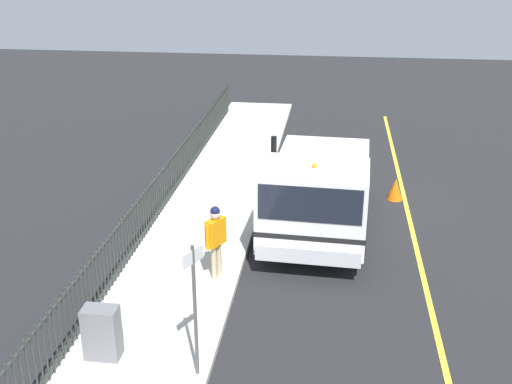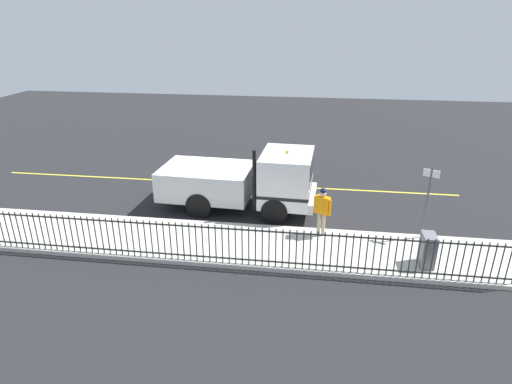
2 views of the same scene
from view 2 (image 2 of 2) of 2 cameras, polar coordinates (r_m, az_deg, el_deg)
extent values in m
plane|color=#232326|center=(17.28, -6.37, -1.41)|extent=(49.98, 49.98, 0.00)
cube|color=beige|center=(14.40, -9.56, -6.40)|extent=(2.77, 22.72, 0.14)
cube|color=yellow|center=(19.24, -4.81, 1.19)|extent=(0.12, 20.45, 0.01)
cube|color=white|center=(15.95, 4.10, 2.02)|extent=(2.53, 1.94, 1.84)
cube|color=black|center=(15.81, 4.14, 3.40)|extent=(2.34, 1.97, 0.81)
cube|color=silver|center=(16.68, -6.53, 1.52)|extent=(2.61, 3.54, 1.11)
cube|color=silver|center=(16.16, 7.53, -0.77)|extent=(2.33, 0.31, 0.36)
cube|color=black|center=(16.09, 4.06, 0.67)|extent=(2.56, 1.96, 0.12)
cylinder|color=black|center=(17.33, 3.55, 0.48)|extent=(0.35, 0.97, 0.96)
cylinder|color=black|center=(15.32, 2.48, -2.54)|extent=(0.35, 0.97, 0.96)
cylinder|color=black|center=(17.86, -5.44, 1.10)|extent=(0.35, 0.97, 0.96)
cylinder|color=black|center=(15.92, -7.60, -1.73)|extent=(0.35, 0.97, 0.96)
sphere|color=orange|center=(15.64, 4.19, 5.35)|extent=(0.12, 0.12, 0.12)
cylinder|color=black|center=(15.03, -0.23, 1.54)|extent=(0.14, 0.14, 2.20)
cube|color=orange|center=(14.10, 8.84, -1.72)|extent=(0.41, 0.52, 0.59)
sphere|color=beige|center=(13.94, 8.94, -0.19)|extent=(0.22, 0.22, 0.22)
sphere|color=#14193F|center=(13.92, 8.96, 0.10)|extent=(0.21, 0.21, 0.21)
cylinder|color=tan|center=(14.36, 8.98, -4.34)|extent=(0.12, 0.12, 0.80)
cylinder|color=tan|center=(14.43, 8.38, -4.17)|extent=(0.12, 0.12, 0.80)
cylinder|color=orange|center=(14.01, 9.80, -2.09)|extent=(0.09, 0.09, 0.56)
cylinder|color=orange|center=(14.23, 7.88, -1.57)|extent=(0.09, 0.09, 0.56)
cylinder|color=#2D332D|center=(15.67, -30.85, -4.22)|extent=(0.04, 0.04, 1.23)
cylinder|color=#2D332D|center=(15.55, -30.28, -4.29)|extent=(0.04, 0.04, 1.23)
cylinder|color=#2D332D|center=(15.44, -29.70, -4.36)|extent=(0.04, 0.04, 1.23)
cylinder|color=#2D332D|center=(15.32, -29.11, -4.43)|extent=(0.04, 0.04, 1.23)
cylinder|color=#2D332D|center=(15.20, -28.51, -4.50)|extent=(0.04, 0.04, 1.23)
cylinder|color=#2D332D|center=(15.09, -27.90, -4.58)|extent=(0.04, 0.04, 1.23)
cylinder|color=#2D332D|center=(14.98, -27.29, -4.65)|extent=(0.04, 0.04, 1.23)
cylinder|color=#2D332D|center=(14.87, -26.66, -4.73)|extent=(0.04, 0.04, 1.23)
cylinder|color=#2D332D|center=(14.76, -26.03, -4.80)|extent=(0.04, 0.04, 1.23)
cylinder|color=#2D332D|center=(14.65, -25.38, -4.88)|extent=(0.04, 0.04, 1.23)
cylinder|color=#2D332D|center=(14.55, -24.73, -4.95)|extent=(0.04, 0.04, 1.23)
cylinder|color=#2D332D|center=(14.45, -24.07, -5.03)|extent=(0.04, 0.04, 1.23)
cylinder|color=#2D332D|center=(14.35, -23.39, -5.11)|extent=(0.04, 0.04, 1.23)
cylinder|color=#2D332D|center=(14.25, -22.71, -5.18)|extent=(0.04, 0.04, 1.23)
cylinder|color=#2D332D|center=(14.15, -22.02, -5.26)|extent=(0.04, 0.04, 1.23)
cylinder|color=#2D332D|center=(14.06, -21.32, -5.34)|extent=(0.04, 0.04, 1.23)
cylinder|color=#2D332D|center=(13.97, -20.61, -5.42)|extent=(0.04, 0.04, 1.23)
cylinder|color=#2D332D|center=(13.88, -19.88, -5.50)|extent=(0.04, 0.04, 1.23)
cylinder|color=#2D332D|center=(13.79, -19.15, -5.58)|extent=(0.04, 0.04, 1.23)
cylinder|color=#2D332D|center=(13.70, -18.41, -5.65)|extent=(0.04, 0.04, 1.23)
cylinder|color=#2D332D|center=(13.62, -17.67, -5.73)|extent=(0.04, 0.04, 1.23)
cylinder|color=#2D332D|center=(13.54, -16.91, -5.81)|extent=(0.04, 0.04, 1.23)
cylinder|color=#2D332D|center=(13.46, -16.14, -5.89)|extent=(0.04, 0.04, 1.23)
cylinder|color=#2D332D|center=(13.39, -15.36, -5.97)|extent=(0.04, 0.04, 1.23)
cylinder|color=#2D332D|center=(13.31, -14.58, -6.05)|extent=(0.04, 0.04, 1.23)
cylinder|color=#2D332D|center=(13.24, -13.78, -6.12)|extent=(0.04, 0.04, 1.23)
cylinder|color=#2D332D|center=(13.17, -12.98, -6.20)|extent=(0.04, 0.04, 1.23)
cylinder|color=#2D332D|center=(13.11, -12.17, -6.28)|extent=(0.04, 0.04, 1.23)
cylinder|color=#2D332D|center=(13.04, -11.35, -6.36)|extent=(0.04, 0.04, 1.23)
cylinder|color=#2D332D|center=(12.98, -10.52, -6.43)|extent=(0.04, 0.04, 1.23)
cylinder|color=#2D332D|center=(12.93, -9.69, -6.51)|extent=(0.04, 0.04, 1.23)
cylinder|color=#2D332D|center=(12.87, -8.85, -6.58)|extent=(0.04, 0.04, 1.23)
cylinder|color=#2D332D|center=(12.82, -8.00, -6.66)|extent=(0.04, 0.04, 1.23)
cylinder|color=#2D332D|center=(12.77, -7.14, -6.73)|extent=(0.04, 0.04, 1.23)
cylinder|color=#2D332D|center=(12.72, -6.27, -6.80)|extent=(0.04, 0.04, 1.23)
cylinder|color=#2D332D|center=(12.68, -5.40, -6.87)|extent=(0.04, 0.04, 1.23)
cylinder|color=#2D332D|center=(12.64, -4.53, -6.94)|extent=(0.04, 0.04, 1.23)
cylinder|color=#2D332D|center=(12.60, -3.65, -7.01)|extent=(0.04, 0.04, 1.23)
cylinder|color=#2D332D|center=(12.57, -2.76, -7.08)|extent=(0.04, 0.04, 1.23)
cylinder|color=#2D332D|center=(12.53, -1.87, -7.14)|extent=(0.04, 0.04, 1.23)
cylinder|color=#2D332D|center=(12.51, -0.97, -7.21)|extent=(0.04, 0.04, 1.23)
cylinder|color=#2D332D|center=(12.48, -0.07, -7.27)|extent=(0.04, 0.04, 1.23)
cylinder|color=#2D332D|center=(12.46, 0.84, -7.33)|extent=(0.04, 0.04, 1.23)
cylinder|color=#2D332D|center=(12.44, 1.74, -7.39)|extent=(0.04, 0.04, 1.23)
cylinder|color=#2D332D|center=(12.42, 2.66, -7.45)|extent=(0.04, 0.04, 1.23)
cylinder|color=#2D332D|center=(12.41, 3.57, -7.51)|extent=(0.04, 0.04, 1.23)
cylinder|color=#2D332D|center=(12.40, 4.48, -7.56)|extent=(0.04, 0.04, 1.23)
cylinder|color=#2D332D|center=(12.39, 5.40, -7.61)|extent=(0.04, 0.04, 1.23)
cylinder|color=#2D332D|center=(12.39, 6.32, -7.67)|extent=(0.04, 0.04, 1.23)
cylinder|color=#2D332D|center=(12.39, 7.24, -7.71)|extent=(0.04, 0.04, 1.23)
cylinder|color=#2D332D|center=(12.39, 8.16, -7.76)|extent=(0.04, 0.04, 1.23)
cylinder|color=#2D332D|center=(12.39, 9.07, -7.81)|extent=(0.04, 0.04, 1.23)
cylinder|color=#2D332D|center=(12.40, 9.99, -7.85)|extent=(0.04, 0.04, 1.23)
cylinder|color=#2D332D|center=(12.42, 10.91, -7.89)|extent=(0.04, 0.04, 1.23)
cylinder|color=#2D332D|center=(12.43, 11.82, -7.93)|extent=(0.04, 0.04, 1.23)
cylinder|color=#2D332D|center=(12.45, 12.73, -7.97)|extent=(0.04, 0.04, 1.23)
cylinder|color=#2D332D|center=(12.47, 13.64, -8.00)|extent=(0.04, 0.04, 1.23)
cylinder|color=#2D332D|center=(12.49, 14.55, -8.03)|extent=(0.04, 0.04, 1.23)
cylinder|color=#2D332D|center=(12.52, 15.45, -8.07)|extent=(0.04, 0.04, 1.23)
cylinder|color=#2D332D|center=(12.55, 16.35, -8.09)|extent=(0.04, 0.04, 1.23)
cylinder|color=#2D332D|center=(12.58, 17.24, -8.12)|extent=(0.04, 0.04, 1.23)
cylinder|color=#2D332D|center=(12.62, 18.13, -8.14)|extent=(0.04, 0.04, 1.23)
cylinder|color=#2D332D|center=(12.66, 19.02, -8.17)|extent=(0.04, 0.04, 1.23)
cylinder|color=#2D332D|center=(12.70, 19.89, -8.19)|extent=(0.04, 0.04, 1.23)
cylinder|color=#2D332D|center=(12.75, 20.77, -8.20)|extent=(0.04, 0.04, 1.23)
cylinder|color=#2D332D|center=(12.79, 21.63, -8.22)|extent=(0.04, 0.04, 1.23)
cylinder|color=#2D332D|center=(12.84, 22.49, -8.24)|extent=(0.04, 0.04, 1.23)
cylinder|color=#2D332D|center=(12.90, 23.35, -8.25)|extent=(0.04, 0.04, 1.23)
cylinder|color=#2D332D|center=(12.95, 24.19, -8.26)|extent=(0.04, 0.04, 1.23)
cylinder|color=#2D332D|center=(13.01, 25.03, -8.27)|extent=(0.04, 0.04, 1.23)
cylinder|color=#2D332D|center=(13.08, 25.86, -8.27)|extent=(0.04, 0.04, 1.23)
cylinder|color=#2D332D|center=(13.14, 26.68, -8.28)|extent=(0.04, 0.04, 1.23)
cylinder|color=#2D332D|center=(13.21, 27.50, -8.28)|extent=(0.04, 0.04, 1.23)
cylinder|color=#2D332D|center=(13.28, 28.30, -8.28)|extent=(0.04, 0.04, 1.23)
cylinder|color=#2D332D|center=(13.35, 29.10, -8.28)|extent=(0.04, 0.04, 1.23)
cylinder|color=#2D332D|center=(13.42, 29.89, -8.28)|extent=(0.04, 0.04, 1.23)
cylinder|color=#2D332D|center=(13.50, 30.67, -8.28)|extent=(0.04, 0.04, 1.23)
cube|color=#2D332D|center=(12.81, -11.52, -4.33)|extent=(0.04, 19.31, 0.04)
cube|color=#2D332D|center=(13.27, -11.20, -8.13)|extent=(0.04, 19.31, 0.04)
cube|color=slate|center=(13.49, 21.92, -7.20)|extent=(0.62, 0.38, 0.99)
cone|color=orange|center=(19.07, -7.66, 1.89)|extent=(0.45, 0.45, 0.64)
cylinder|color=#4C4C4C|center=(14.78, 21.81, -1.42)|extent=(0.06, 0.06, 2.46)
cube|color=white|center=(14.43, 22.39, 2.32)|extent=(0.24, 0.46, 0.24)
camera|label=1|loc=(19.62, 49.07, 15.50)|focal=43.83mm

